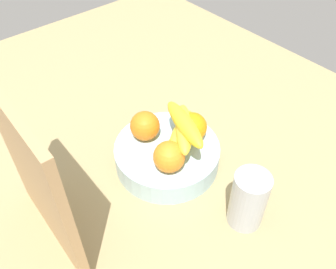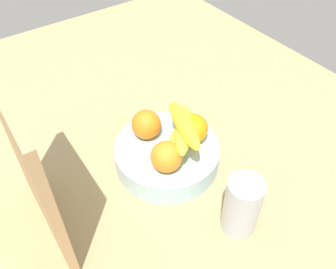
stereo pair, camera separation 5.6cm
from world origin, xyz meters
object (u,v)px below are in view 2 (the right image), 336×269
at_px(orange_center, 193,129).
at_px(banana_bunch, 182,132).
at_px(orange_front_left, 146,125).
at_px(orange_front_right, 166,157).
at_px(cutting_board, 31,172).
at_px(thermos_tumbler, 242,206).
at_px(fruit_bowl, 168,154).

xyz_separation_m(orange_center, banana_bunch, (-0.01, 0.04, 0.02)).
xyz_separation_m(orange_front_left, orange_front_right, (-0.12, 0.02, 0.00)).
relative_size(orange_center, cutting_board, 0.21).
bearing_deg(orange_front_right, orange_center, -70.47).
bearing_deg(orange_front_left, orange_center, -132.74).
distance_m(orange_front_right, orange_center, 0.11).
distance_m(orange_front_left, thermos_tumbler, 0.31).
bearing_deg(orange_front_right, orange_front_left, -10.40).
bearing_deg(fruit_bowl, thermos_tumbler, -175.42).
height_order(orange_front_left, orange_center, same).
height_order(fruit_bowl, orange_front_right, orange_front_right).
relative_size(orange_front_right, banana_bunch, 0.43).
relative_size(banana_bunch, thermos_tumbler, 1.21).
height_order(orange_center, cutting_board, cutting_board).
height_order(orange_front_left, banana_bunch, banana_bunch).
height_order(cutting_board, thermos_tumbler, cutting_board).
height_order(orange_front_left, cutting_board, cutting_board).
xyz_separation_m(fruit_bowl, thermos_tumbler, (-0.24, -0.02, 0.04)).
distance_m(orange_front_left, cutting_board, 0.31).
bearing_deg(fruit_bowl, orange_front_right, 141.59).
relative_size(orange_front_left, cutting_board, 0.21).
height_order(banana_bunch, cutting_board, cutting_board).
bearing_deg(banana_bunch, orange_center, -79.50).
relative_size(fruit_bowl, orange_center, 3.55).
bearing_deg(orange_front_right, fruit_bowl, -38.41).
height_order(fruit_bowl, orange_front_left, orange_front_left).
distance_m(orange_front_right, cutting_board, 0.29).
bearing_deg(orange_front_right, thermos_tumbler, -161.34).
bearing_deg(fruit_bowl, banana_bunch, -135.68).
height_order(fruit_bowl, thermos_tumbler, thermos_tumbler).
height_order(orange_center, thermos_tumbler, thermos_tumbler).
bearing_deg(banana_bunch, orange_front_right, 114.54).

